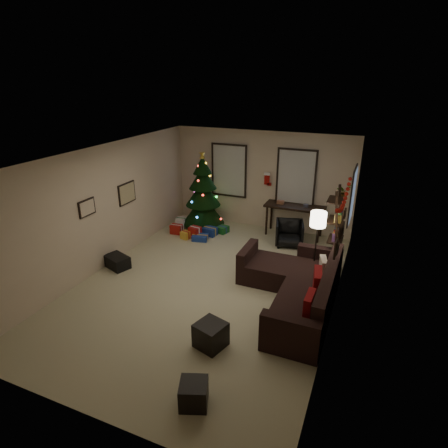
% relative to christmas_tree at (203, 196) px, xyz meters
% --- Properties ---
extents(floor, '(7.00, 7.00, 0.00)m').
position_rel_christmas_tree_xyz_m(floor, '(1.49, -2.86, -0.91)').
color(floor, '#B5AE89').
rests_on(floor, ground).
extents(ceiling, '(7.00, 7.00, 0.00)m').
position_rel_christmas_tree_xyz_m(ceiling, '(1.49, -2.86, 1.79)').
color(ceiling, white).
rests_on(ceiling, floor).
extents(wall_back, '(5.00, 0.00, 5.00)m').
position_rel_christmas_tree_xyz_m(wall_back, '(1.49, 0.64, 0.44)').
color(wall_back, beige).
rests_on(wall_back, floor).
extents(wall_front, '(5.00, 0.00, 5.00)m').
position_rel_christmas_tree_xyz_m(wall_front, '(1.49, -6.36, 0.44)').
color(wall_front, beige).
rests_on(wall_front, floor).
extents(wall_left, '(0.00, 7.00, 7.00)m').
position_rel_christmas_tree_xyz_m(wall_left, '(-1.01, -2.86, 0.44)').
color(wall_left, beige).
rests_on(wall_left, floor).
extents(wall_right, '(0.00, 7.00, 7.00)m').
position_rel_christmas_tree_xyz_m(wall_right, '(3.99, -2.86, 0.44)').
color(wall_right, beige).
rests_on(wall_right, floor).
extents(window_back_left, '(1.05, 0.06, 1.50)m').
position_rel_christmas_tree_xyz_m(window_back_left, '(0.54, 0.61, 0.64)').
color(window_back_left, '#728CB2').
rests_on(window_back_left, wall_back).
extents(window_back_right, '(1.05, 0.06, 1.50)m').
position_rel_christmas_tree_xyz_m(window_back_right, '(2.44, 0.61, 0.64)').
color(window_back_right, '#728CB2').
rests_on(window_back_right, wall_back).
extents(window_right_wall, '(0.06, 0.90, 1.30)m').
position_rel_christmas_tree_xyz_m(window_right_wall, '(3.96, -0.31, 0.59)').
color(window_right_wall, '#728CB2').
rests_on(window_right_wall, wall_right).
extents(christmas_tree, '(1.18, 1.18, 2.20)m').
position_rel_christmas_tree_xyz_m(christmas_tree, '(0.00, 0.00, 0.00)').
color(christmas_tree, black).
rests_on(christmas_tree, floor).
extents(presents, '(1.50, 1.01, 0.30)m').
position_rel_christmas_tree_xyz_m(presents, '(0.07, -0.63, -0.80)').
color(presents, maroon).
rests_on(presents, floor).
extents(sofa, '(1.98, 2.86, 0.89)m').
position_rel_christmas_tree_xyz_m(sofa, '(3.31, -2.76, -0.62)').
color(sofa, black).
rests_on(sofa, floor).
extents(pillow_red_a, '(0.12, 0.44, 0.44)m').
position_rel_christmas_tree_xyz_m(pillow_red_a, '(3.70, -3.80, -0.27)').
color(pillow_red_a, maroon).
rests_on(pillow_red_a, sofa).
extents(pillow_red_b, '(0.21, 0.51, 0.50)m').
position_rel_christmas_tree_xyz_m(pillow_red_b, '(3.70, -3.07, -0.27)').
color(pillow_red_b, maroon).
rests_on(pillow_red_b, sofa).
extents(pillow_cream, '(0.21, 0.40, 0.38)m').
position_rel_christmas_tree_xyz_m(pillow_cream, '(3.70, -2.40, -0.28)').
color(pillow_cream, '#C2AF9D').
rests_on(pillow_cream, sofa).
extents(ottoman_near, '(0.54, 0.54, 0.41)m').
position_rel_christmas_tree_xyz_m(ottoman_near, '(2.32, -4.55, -0.71)').
color(ottoman_near, black).
rests_on(ottoman_near, floor).
extents(ottoman_far, '(0.47, 0.47, 0.34)m').
position_rel_christmas_tree_xyz_m(ottoman_far, '(2.59, -5.68, -0.74)').
color(ottoman_far, black).
rests_on(ottoman_far, floor).
extents(desk, '(1.57, 0.56, 0.85)m').
position_rel_christmas_tree_xyz_m(desk, '(2.51, 0.36, -0.16)').
color(desk, black).
rests_on(desk, floor).
extents(desk_chair, '(0.75, 0.72, 0.64)m').
position_rel_christmas_tree_xyz_m(desk_chair, '(2.55, -0.29, -0.59)').
color(desk_chair, black).
rests_on(desk_chair, floor).
extents(bookshelf, '(0.30, 0.57, 1.94)m').
position_rel_christmas_tree_xyz_m(bookshelf, '(3.79, -1.36, 0.03)').
color(bookshelf, black).
rests_on(bookshelf, floor).
extents(potted_plant, '(0.51, 0.52, 0.44)m').
position_rel_christmas_tree_xyz_m(potted_plant, '(3.79, -0.92, 0.87)').
color(potted_plant, '#4C4C4C').
rests_on(potted_plant, bookshelf).
extents(floor_lamp, '(0.32, 0.32, 1.52)m').
position_rel_christmas_tree_xyz_m(floor_lamp, '(3.44, -1.79, 0.36)').
color(floor_lamp, black).
rests_on(floor_lamp, floor).
extents(art_map, '(0.04, 0.60, 0.50)m').
position_rel_christmas_tree_xyz_m(art_map, '(-0.99, -2.05, 0.54)').
color(art_map, black).
rests_on(art_map, wall_left).
extents(art_abstract, '(0.04, 0.45, 0.35)m').
position_rel_christmas_tree_xyz_m(art_abstract, '(-0.99, -3.38, 0.61)').
color(art_abstract, black).
rests_on(art_abstract, wall_left).
extents(gallery, '(0.03, 1.25, 0.54)m').
position_rel_christmas_tree_xyz_m(gallery, '(3.97, -2.94, 0.66)').
color(gallery, black).
rests_on(gallery, wall_right).
extents(garland, '(0.08, 1.90, 0.30)m').
position_rel_christmas_tree_xyz_m(garland, '(3.94, -2.69, 1.22)').
color(garland, '#A5140C').
rests_on(garland, wall_right).
extents(stocking_left, '(0.20, 0.05, 0.36)m').
position_rel_christmas_tree_xyz_m(stocking_left, '(1.34, 0.68, 0.61)').
color(stocking_left, '#990F0C').
rests_on(stocking_left, wall_back).
extents(stocking_right, '(0.20, 0.05, 0.36)m').
position_rel_christmas_tree_xyz_m(stocking_right, '(1.67, 0.54, 0.54)').
color(stocking_right, '#990F0C').
rests_on(stocking_right, wall_back).
extents(storage_bin, '(0.65, 0.53, 0.28)m').
position_rel_christmas_tree_xyz_m(storage_bin, '(-0.73, -2.98, -0.77)').
color(storage_bin, black).
rests_on(storage_bin, floor).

